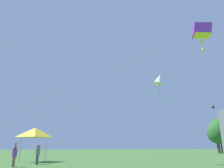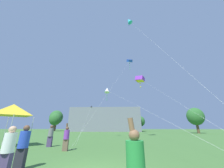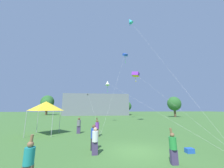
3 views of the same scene
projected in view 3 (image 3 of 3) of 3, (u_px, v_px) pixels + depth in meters
ground_plane at (136, 151)px, 8.80m from camera, size 220.00×220.00×0.00m
distant_building at (97, 105)px, 59.77m from camera, size 27.85×15.63×9.19m
tree_near_right at (47, 104)px, 57.86m from camera, size 5.16×4.65×7.79m
tree_far_right at (127, 106)px, 61.16m from camera, size 4.13×3.71×6.23m
tree_far_left at (174, 104)px, 44.55m from camera, size 4.73×4.25×7.13m
tree_far_centre at (47, 102)px, 60.00m from camera, size 6.08×5.48×9.18m
festival_tent at (46, 106)px, 14.90m from camera, size 3.01×3.01×3.81m
cooler_box at (190, 151)px, 8.51m from camera, size 0.53×0.36×0.30m
person_white_shirt at (95, 140)px, 8.29m from camera, size 0.41×0.41×1.73m
person_purple_shirt at (97, 127)px, 13.51m from camera, size 0.41×0.41×1.98m
person_blue_shirt at (94, 136)px, 9.21m from camera, size 0.42×0.42×1.77m
person_green_shirt at (173, 146)px, 6.87m from camera, size 0.39×0.39×1.89m
person_grey_shirt at (79, 125)px, 15.22m from camera, size 0.44×0.44×1.86m
person_teal_shirt at (29, 161)px, 4.95m from camera, size 0.39×0.39×1.92m
kite_cyan_diamond_0 at (130, 21)px, 27.21m from camera, size 4.03×15.40×22.44m
kite_white_diamond_1 at (108, 83)px, 28.49m from camera, size 6.70×21.95×9.39m
kite_purple_box_2 at (136, 74)px, 29.64m from camera, size 2.15×20.62×11.57m
kite_black_diamond_3 at (88, 94)px, 39.93m from camera, size 4.25×26.31×7.79m
kite_blue_box_4 at (125, 55)px, 36.17m from camera, size 8.02×19.98×18.92m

